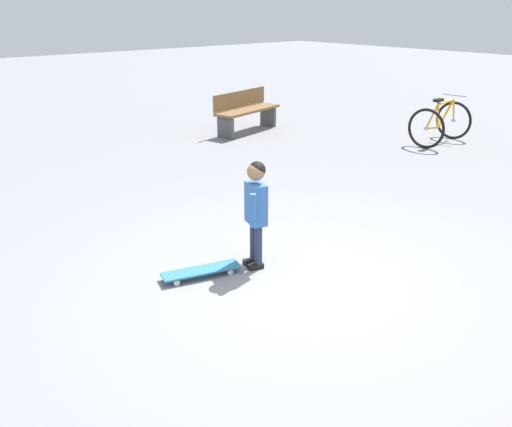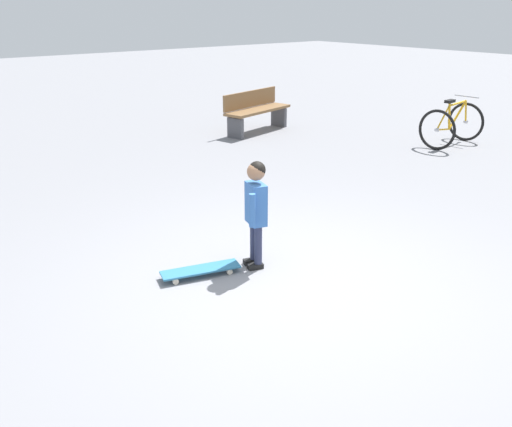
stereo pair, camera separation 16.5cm
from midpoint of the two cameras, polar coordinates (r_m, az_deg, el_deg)
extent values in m
plane|color=gray|center=(5.05, 5.08, -7.30)|extent=(50.00, 50.00, 0.00)
cylinder|color=#2D3351|center=(5.19, 1.14, -3.40)|extent=(0.08, 0.08, 0.42)
cube|color=black|center=(5.28, 0.82, -5.57)|extent=(0.17, 0.12, 0.05)
cylinder|color=#2D3351|center=(5.29, 0.67, -2.94)|extent=(0.08, 0.08, 0.42)
cube|color=black|center=(5.37, 0.36, -5.08)|extent=(0.17, 0.12, 0.05)
cube|color=#386BB7|center=(5.09, 0.93, 1.04)|extent=(0.20, 0.27, 0.40)
cylinder|color=#386BB7|center=(4.92, 0.56, 0.32)|extent=(0.06, 0.06, 0.32)
cylinder|color=#386BB7|center=(5.24, 0.87, 1.67)|extent=(0.06, 0.06, 0.32)
sphere|color=#9E7051|center=(4.99, 0.95, 4.44)|extent=(0.17, 0.17, 0.17)
sphere|color=black|center=(4.98, 1.06, 4.62)|extent=(0.16, 0.16, 0.16)
cube|color=teal|center=(5.14, -4.95, -5.91)|extent=(0.77, 0.40, 0.02)
cube|color=#B7B7BC|center=(5.09, -7.79, -6.52)|extent=(0.06, 0.11, 0.02)
cube|color=#B7B7BC|center=(5.22, -2.18, -5.57)|extent=(0.06, 0.11, 0.02)
cylinder|color=beige|center=(5.04, -7.56, -7.12)|extent=(0.06, 0.04, 0.06)
cylinder|color=beige|center=(5.17, -7.98, -6.38)|extent=(0.06, 0.04, 0.06)
cylinder|color=beige|center=(5.17, -1.90, -6.15)|extent=(0.06, 0.04, 0.06)
cylinder|color=beige|center=(5.30, -2.46, -5.45)|extent=(0.06, 0.04, 0.06)
torus|color=black|center=(10.96, 21.65, 8.98)|extent=(0.10, 0.71, 0.71)
torus|color=black|center=(10.07, 18.99, 8.34)|extent=(0.10, 0.71, 0.71)
cylinder|color=#B7B7BC|center=(10.96, 21.65, 8.98)|extent=(0.06, 0.06, 0.06)
cylinder|color=#B7B7BC|center=(10.07, 18.99, 8.34)|extent=(0.06, 0.06, 0.06)
cylinder|color=gold|center=(10.62, 20.92, 9.70)|extent=(0.52, 0.08, 0.48)
cylinder|color=gold|center=(10.55, 20.95, 10.81)|extent=(0.59, 0.08, 0.06)
cylinder|color=gold|center=(10.36, 20.16, 9.59)|extent=(0.14, 0.05, 0.48)
cylinder|color=gold|center=(10.26, 19.57, 8.35)|extent=(0.43, 0.06, 0.08)
cylinder|color=gold|center=(10.18, 19.58, 9.49)|extent=(0.35, 0.05, 0.40)
cylinder|color=gold|center=(10.88, 21.67, 9.97)|extent=(0.13, 0.04, 0.41)
cube|color=black|center=(10.27, 20.22, 11.06)|extent=(0.23, 0.11, 0.05)
cylinder|color=#B7B7BC|center=(10.79, 21.75, 11.40)|extent=(0.06, 0.46, 0.02)
cube|color=brown|center=(10.91, 0.67, 10.86)|extent=(1.66, 0.79, 0.05)
cube|color=brown|center=(11.00, -0.17, 12.00)|extent=(1.57, 0.40, 0.32)
cube|color=#4C4C51|center=(10.43, -1.72, 8.98)|extent=(0.16, 0.36, 0.39)
cube|color=#4C4C51|center=(11.51, 2.84, 10.14)|extent=(0.16, 0.36, 0.39)
camera|label=1|loc=(0.08, -89.08, 0.36)|focal=37.92mm
camera|label=2|loc=(0.08, 90.92, -0.36)|focal=37.92mm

